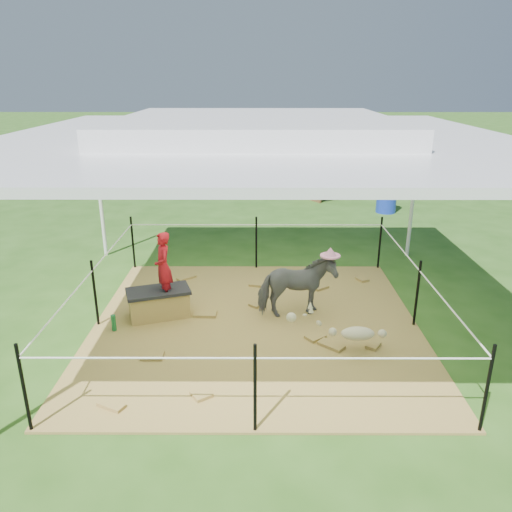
{
  "coord_description": "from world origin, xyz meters",
  "views": [
    {
      "loc": [
        0.02,
        -6.36,
        3.37
      ],
      "look_at": [
        0.0,
        0.6,
        0.85
      ],
      "focal_mm": 35.0,
      "sensor_mm": 36.0,
      "label": 1
    }
  ],
  "objects_px": {
    "picnic_table_far": "(429,174)",
    "foal": "(358,331)",
    "trash_barrel": "(387,197)",
    "distant_person": "(323,178)",
    "green_bottle": "(114,323)",
    "picnic_table_near": "(326,184)",
    "woman": "(163,260)",
    "straw_bale": "(159,304)",
    "pony": "(297,287)"
  },
  "relations": [
    {
      "from": "picnic_table_far",
      "to": "foal",
      "type": "bearing_deg",
      "value": -92.7
    },
    {
      "from": "trash_barrel",
      "to": "picnic_table_far",
      "type": "relative_size",
      "value": 0.4
    },
    {
      "from": "distant_person",
      "to": "foal",
      "type": "bearing_deg",
      "value": 95.39
    },
    {
      "from": "green_bottle",
      "to": "picnic_table_near",
      "type": "distance_m",
      "value": 9.28
    },
    {
      "from": "woman",
      "to": "trash_barrel",
      "type": "bearing_deg",
      "value": 123.74
    },
    {
      "from": "straw_bale",
      "to": "woman",
      "type": "relative_size",
      "value": 0.83
    },
    {
      "from": "foal",
      "to": "trash_barrel",
      "type": "xyz_separation_m",
      "value": [
        2.08,
        7.08,
        0.08
      ]
    },
    {
      "from": "woman",
      "to": "pony",
      "type": "xyz_separation_m",
      "value": [
        1.91,
        0.01,
        -0.42
      ]
    },
    {
      "from": "straw_bale",
      "to": "foal",
      "type": "bearing_deg",
      "value": -20.04
    },
    {
      "from": "foal",
      "to": "distant_person",
      "type": "bearing_deg",
      "value": 85.55
    },
    {
      "from": "straw_bale",
      "to": "woman",
      "type": "height_order",
      "value": "woman"
    },
    {
      "from": "trash_barrel",
      "to": "foal",
      "type": "bearing_deg",
      "value": -106.39
    },
    {
      "from": "trash_barrel",
      "to": "picnic_table_near",
      "type": "distance_m",
      "value": 2.27
    },
    {
      "from": "foal",
      "to": "picnic_table_far",
      "type": "bearing_deg",
      "value": 67.44
    },
    {
      "from": "woman",
      "to": "distant_person",
      "type": "xyz_separation_m",
      "value": [
        3.26,
        7.9,
        -0.35
      ]
    },
    {
      "from": "pony",
      "to": "picnic_table_far",
      "type": "relative_size",
      "value": 0.56
    },
    {
      "from": "picnic_table_near",
      "to": "picnic_table_far",
      "type": "distance_m",
      "value": 3.7
    },
    {
      "from": "picnic_table_near",
      "to": "picnic_table_far",
      "type": "relative_size",
      "value": 0.87
    },
    {
      "from": "green_bottle",
      "to": "foal",
      "type": "distance_m",
      "value": 3.32
    },
    {
      "from": "straw_bale",
      "to": "foal",
      "type": "xyz_separation_m",
      "value": [
        2.72,
        -0.99,
        0.1
      ]
    },
    {
      "from": "straw_bale",
      "to": "picnic_table_far",
      "type": "relative_size",
      "value": 0.43
    },
    {
      "from": "woman",
      "to": "pony",
      "type": "height_order",
      "value": "woman"
    },
    {
      "from": "pony",
      "to": "picnic_table_far",
      "type": "distance_m",
      "value": 10.47
    },
    {
      "from": "green_bottle",
      "to": "pony",
      "type": "relative_size",
      "value": 0.21
    },
    {
      "from": "foal",
      "to": "picnic_table_far",
      "type": "distance_m",
      "value": 11.08
    },
    {
      "from": "pony",
      "to": "picnic_table_near",
      "type": "distance_m",
      "value": 8.04
    },
    {
      "from": "woman",
      "to": "distant_person",
      "type": "bearing_deg",
      "value": 138.98
    },
    {
      "from": "straw_bale",
      "to": "foal",
      "type": "distance_m",
      "value": 2.9
    },
    {
      "from": "trash_barrel",
      "to": "picnic_table_far",
      "type": "xyz_separation_m",
      "value": [
        2.11,
        3.17,
        0.01
      ]
    },
    {
      "from": "pony",
      "to": "woman",
      "type": "bearing_deg",
      "value": 77.51
    },
    {
      "from": "woman",
      "to": "picnic_table_near",
      "type": "relative_size",
      "value": 0.59
    },
    {
      "from": "straw_bale",
      "to": "picnic_table_far",
      "type": "distance_m",
      "value": 11.56
    },
    {
      "from": "woman",
      "to": "green_bottle",
      "type": "xyz_separation_m",
      "value": [
        -0.65,
        -0.45,
        -0.76
      ]
    },
    {
      "from": "green_bottle",
      "to": "distant_person",
      "type": "height_order",
      "value": "distant_person"
    },
    {
      "from": "woman",
      "to": "green_bottle",
      "type": "distance_m",
      "value": 1.1
    },
    {
      "from": "foal",
      "to": "trash_barrel",
      "type": "relative_size",
      "value": 1.29
    },
    {
      "from": "pony",
      "to": "foal",
      "type": "xyz_separation_m",
      "value": [
        0.71,
        -1.01,
        -0.18
      ]
    },
    {
      "from": "straw_bale",
      "to": "pony",
      "type": "relative_size",
      "value": 0.77
    },
    {
      "from": "picnic_table_near",
      "to": "distant_person",
      "type": "bearing_deg",
      "value": 157.14
    },
    {
      "from": "pony",
      "to": "distant_person",
      "type": "height_order",
      "value": "distant_person"
    },
    {
      "from": "woman",
      "to": "straw_bale",
      "type": "bearing_deg",
      "value": -108.59
    },
    {
      "from": "trash_barrel",
      "to": "distant_person",
      "type": "distance_m",
      "value": 2.32
    },
    {
      "from": "woman",
      "to": "green_bottle",
      "type": "bearing_deg",
      "value": -73.89
    },
    {
      "from": "picnic_table_near",
      "to": "picnic_table_far",
      "type": "height_order",
      "value": "picnic_table_far"
    },
    {
      "from": "straw_bale",
      "to": "pony",
      "type": "xyz_separation_m",
      "value": [
        2.01,
        0.01,
        0.28
      ]
    },
    {
      "from": "distant_person",
      "to": "picnic_table_far",
      "type": "bearing_deg",
      "value": -149.57
    },
    {
      "from": "foal",
      "to": "distant_person",
      "type": "relative_size",
      "value": 0.92
    },
    {
      "from": "green_bottle",
      "to": "trash_barrel",
      "type": "distance_m",
      "value": 8.46
    },
    {
      "from": "woman",
      "to": "distant_person",
      "type": "height_order",
      "value": "woman"
    },
    {
      "from": "pony",
      "to": "picnic_table_near",
      "type": "xyz_separation_m",
      "value": [
        1.45,
        7.91,
        -0.14
      ]
    }
  ]
}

